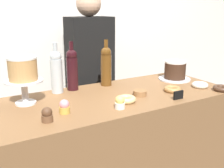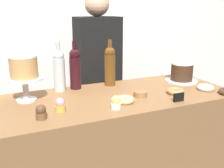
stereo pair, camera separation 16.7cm
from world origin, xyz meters
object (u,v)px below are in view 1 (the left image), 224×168
Objects in this scene: wine_bottle_dark_red at (72,69)px; price_sign_chalkboard at (178,95)px; cupcake_lemon at (120,102)px; cupcake_strawberry at (64,107)px; cake_stand_pedestal at (24,88)px; chocolate_round_cake at (175,70)px; cupcake_chocolate at (47,115)px; barista_figure at (90,84)px; donut_glazed at (127,99)px; cookie_stack at (140,93)px; wine_bottle_amber at (106,65)px; wine_bottle_clear at (56,71)px; donut_chocolate at (222,88)px; white_layer_cake at (23,68)px; donut_sugar at (200,85)px; donut_maple at (172,89)px.

wine_bottle_dark_red is 0.71m from price_sign_chalkboard.
cupcake_lemon is 0.30m from cupcake_strawberry.
cake_stand_pedestal is 0.37m from wine_bottle_dark_red.
chocolate_round_cake is 0.80m from wine_bottle_dark_red.
cake_stand_pedestal reaches higher than cupcake_strawberry.
barista_figure is (0.62, 0.81, -0.13)m from cupcake_chocolate.
donut_glazed is at bearing 5.18° from cupcake_chocolate.
cupcake_lemon reaches higher than price_sign_chalkboard.
wine_bottle_amber is at bearing 102.54° from cookie_stack.
wine_bottle_clear is 0.20× the size of barista_figure.
cookie_stack is at bearing -77.46° from wine_bottle_amber.
cupcake_chocolate is 1.16m from donut_chocolate.
wine_bottle_clear reaches higher than cupcake_strawberry.
white_layer_cake is 1.00× the size of chocolate_round_cake.
price_sign_chalkboard is (0.67, -0.14, -0.01)m from cupcake_strawberry.
cake_stand_pedestal is 2.89× the size of cupcake_strawberry.
donut_chocolate is 0.07× the size of barista_figure.
wine_bottle_clear is 4.38× the size of cupcake_lemon.
cake_stand_pedestal is 1.16m from donut_sugar.
cupcake_chocolate is at bearing -84.34° from cake_stand_pedestal.
donut_maple is at bearing 10.70° from cupcake_lemon.
cake_stand_pedestal is at bearing 95.66° from cupcake_chocolate.
donut_maple is at bearing -15.68° from cake_stand_pedestal.
cupcake_strawberry is 0.05× the size of barista_figure.
wine_bottle_amber is 0.55m from price_sign_chalkboard.
cookie_stack is at bearing -17.62° from cake_stand_pedestal.
cookie_stack is (0.23, 0.13, -0.02)m from cupcake_lemon.
chocolate_round_cake is 0.39m from donut_chocolate.
donut_chocolate is at bearing -58.98° from barista_figure.
cake_stand_pedestal is 0.11m from white_layer_cake.
wine_bottle_clear reaches higher than donut_maple.
donut_glazed is at bearing -52.80° from wine_bottle_clear.
wine_bottle_clear is 4.38× the size of cupcake_chocolate.
barista_figure is at bearing 90.65° from cookie_stack.
cookie_stack is (0.32, -0.33, -0.13)m from wine_bottle_dark_red.
wine_bottle_dark_red is (-0.25, 0.02, 0.00)m from wine_bottle_amber.
cupcake_chocolate is 0.87m from donut_maple.
wine_bottle_amber is 0.25m from wine_bottle_dark_red.
cake_stand_pedestal is 1.92× the size of donut_sugar.
wine_bottle_amber is at bearing -1.66° from wine_bottle_clear.
cupcake_strawberry reaches higher than price_sign_chalkboard.
wine_bottle_dark_red is 0.55m from cupcake_chocolate.
wine_bottle_clear is 2.91× the size of donut_maple.
white_layer_cake reaches higher than cupcake_chocolate.
wine_bottle_clear is 4.38× the size of cupcake_strawberry.
cake_stand_pedestal is at bearing 0.00° from white_layer_cake.
wine_bottle_clear is (-0.11, -0.01, 0.00)m from wine_bottle_dark_red.
donut_glazed is 1.00× the size of donut_sugar.
wine_bottle_amber is at bearing 70.08° from cupcake_lemon.
wine_bottle_amber is at bearing 114.96° from price_sign_chalkboard.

